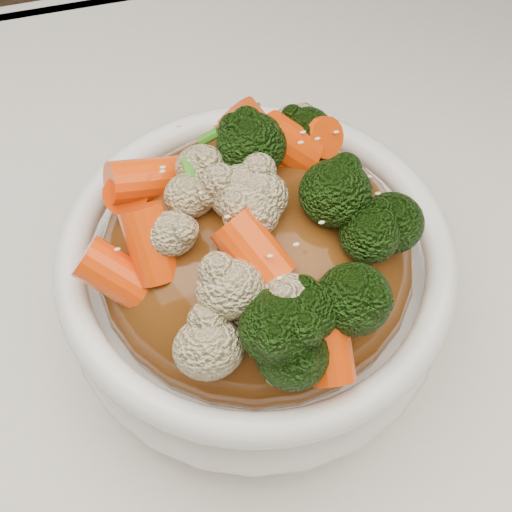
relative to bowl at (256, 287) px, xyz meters
name	(u,v)px	position (x,y,z in m)	size (l,w,h in m)	color
tablecloth	(214,396)	(-0.04, -0.04, -0.07)	(1.20, 0.80, 0.04)	white
bowl	(256,287)	(0.00, 0.00, 0.00)	(0.23, 0.23, 0.09)	white
sauce_base	(256,259)	(0.00, 0.00, 0.03)	(0.19, 0.19, 0.10)	#603110
carrots	(256,187)	(0.00, 0.00, 0.10)	(0.19, 0.19, 0.05)	#FF4908
broccoli	(256,188)	(0.00, 0.00, 0.10)	(0.19, 0.19, 0.05)	black
cauliflower	(256,191)	(0.00, 0.00, 0.10)	(0.19, 0.19, 0.04)	beige
scallions	(256,186)	(0.00, 0.00, 0.10)	(0.14, 0.14, 0.02)	#38821E
sesame_seeds	(256,186)	(0.00, 0.00, 0.10)	(0.17, 0.17, 0.01)	beige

